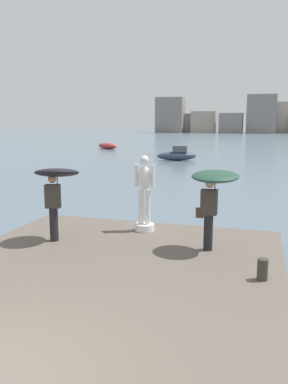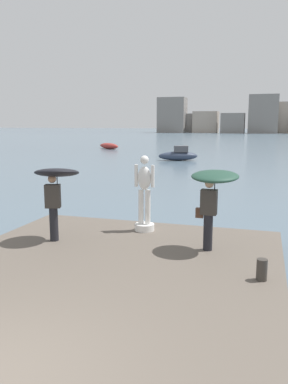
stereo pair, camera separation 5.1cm
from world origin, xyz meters
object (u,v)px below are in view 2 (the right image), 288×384
object	(u,v)px
statue_white_figure	(144,198)
boat_leftward	(178,155)
boat_far	(109,146)
mooring_bollard	(262,270)
onlooker_right	(213,187)
onlooker_left	(56,182)

from	to	relation	value
statue_white_figure	boat_leftward	distance (m)	25.50
statue_white_figure	boat_far	world-z (taller)	statue_white_figure
statue_white_figure	mooring_bollard	size ratio (longest dim) A/B	5.00
mooring_bollard	statue_white_figure	bearing A→B (deg)	139.51
boat_far	onlooker_right	bearing A→B (deg)	-64.63
onlooker_left	boat_far	xyz separation A→B (m)	(-14.87, 40.05, -1.56)
onlooker_right	boat_far	size ratio (longest dim) A/B	0.47
boat_far	boat_leftward	distance (m)	18.21
onlooker_right	boat_leftward	bearing A→B (deg)	103.81
onlooker_right	boat_leftward	xyz separation A→B (m)	(-6.46, 26.30, -1.43)
statue_white_figure	onlooker_left	xyz separation A→B (m)	(-1.89, -1.57, 0.61)
onlooker_left	mooring_bollard	world-z (taller)	onlooker_left
statue_white_figure	onlooker_left	distance (m)	2.53
statue_white_figure	boat_far	bearing A→B (deg)	113.53
onlooker_right	boat_leftward	world-z (taller)	onlooker_right
boat_far	onlooker_left	bearing A→B (deg)	-69.63
onlooker_left	mooring_bollard	bearing A→B (deg)	-13.12
onlooker_right	boat_leftward	size ratio (longest dim) A/B	0.52
onlooker_right	statue_white_figure	bearing A→B (deg)	149.72
onlooker_left	boat_far	distance (m)	42.75
statue_white_figure	onlooker_right	world-z (taller)	statue_white_figure
onlooker_right	boat_far	bearing A→B (deg)	115.37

